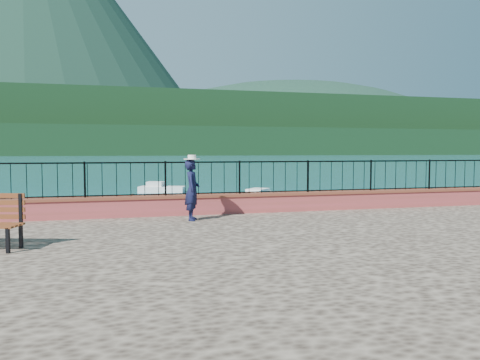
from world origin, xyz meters
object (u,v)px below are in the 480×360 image
boat_1 (249,200)px  boat_4 (162,187)px  boat_0 (24,220)px  person (192,190)px  boat_2 (262,194)px

boat_1 → boat_4: size_ratio=1.19×
boat_0 → boat_4: bearing=59.5°
boat_1 → boat_4: same height
boat_0 → boat_1: bearing=16.9°
boat_0 → boat_4: size_ratio=1.27×
boat_0 → boat_4: same height
person → boat_4: size_ratio=0.49×
boat_1 → boat_2: bearing=81.8°
boat_4 → boat_2: bearing=-34.6°
person → boat_2: size_ratio=0.40×
boat_4 → person: bearing=-74.1°
boat_0 → boat_2: size_ratio=1.03×
boat_0 → boat_2: bearing=26.4°
boat_0 → person: bearing=-59.3°
person → boat_2: 16.53m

